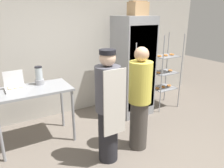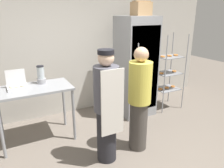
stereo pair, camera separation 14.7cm
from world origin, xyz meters
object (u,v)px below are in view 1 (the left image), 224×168
object	(u,v)px
donut_box	(15,87)
person_baker	(108,106)
blender_pitcher	(39,76)
cardboard_storage_box	(138,8)
baking_rack	(164,72)
person_customer	(140,99)
refrigerator	(133,67)

from	to	relation	value
donut_box	person_baker	distance (m)	1.46
blender_pitcher	cardboard_storage_box	bearing A→B (deg)	1.46
baking_rack	person_baker	xyz separation A→B (m)	(-2.00, -1.02, 0.03)
baking_rack	cardboard_storage_box	world-z (taller)	cardboard_storage_box
baking_rack	person_customer	xyz separation A→B (m)	(-1.44, -1.00, 0.01)
refrigerator	baking_rack	world-z (taller)	refrigerator
baking_rack	person_baker	world-z (taller)	baking_rack
baking_rack	person_baker	bearing A→B (deg)	-152.86
blender_pitcher	person_baker	distance (m)	1.33
donut_box	blender_pitcher	distance (m)	0.41
person_customer	donut_box	bearing A→B (deg)	146.80
donut_box	blender_pitcher	size ratio (longest dim) A/B	0.97
refrigerator	baking_rack	bearing A→B (deg)	-8.09
donut_box	cardboard_storage_box	xyz separation A→B (m)	(2.37, 0.16, 1.14)
baking_rack	person_customer	world-z (taller)	baking_rack
refrigerator	person_customer	size ratio (longest dim) A/B	1.24
blender_pitcher	person_baker	world-z (taller)	person_baker
refrigerator	person_customer	xyz separation A→B (m)	(-0.67, -1.11, -0.18)
blender_pitcher	cardboard_storage_box	distance (m)	2.24
donut_box	person_baker	xyz separation A→B (m)	(1.01, -1.05, -0.14)
blender_pitcher	person_customer	bearing A→B (deg)	-43.89
refrigerator	blender_pitcher	bearing A→B (deg)	179.20
blender_pitcher	cardboard_storage_box	xyz separation A→B (m)	(1.98, 0.05, 1.05)
cardboard_storage_box	person_customer	xyz separation A→B (m)	(-0.80, -1.18, -1.30)
cardboard_storage_box	donut_box	bearing A→B (deg)	-176.13
refrigerator	baking_rack	size ratio (longest dim) A/B	1.22
refrigerator	person_customer	bearing A→B (deg)	-121.14
refrigerator	cardboard_storage_box	bearing A→B (deg)	29.62
refrigerator	baking_rack	distance (m)	0.80
baking_rack	cardboard_storage_box	bearing A→B (deg)	163.73
cardboard_storage_box	person_customer	bearing A→B (deg)	-124.17
person_baker	person_customer	bearing A→B (deg)	2.77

